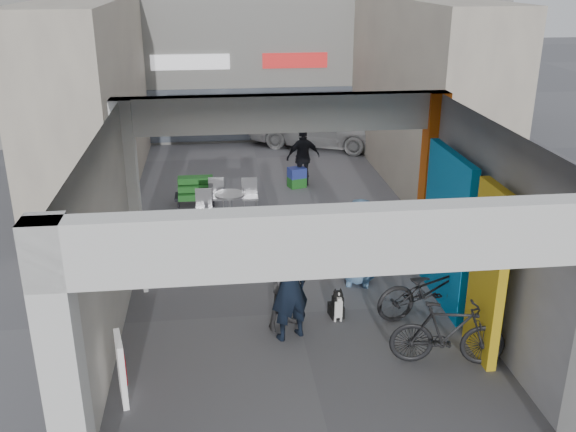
{
  "coord_description": "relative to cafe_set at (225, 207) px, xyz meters",
  "views": [
    {
      "loc": [
        -1.33,
        -9.89,
        5.73
      ],
      "look_at": [
        -0.04,
        1.0,
        1.46
      ],
      "focal_mm": 40.0,
      "sensor_mm": 36.0,
      "label": 1
    }
  ],
  "objects": [
    {
      "name": "ground",
      "position": [
        1.14,
        -4.72,
        -0.32
      ],
      "size": [
        90.0,
        90.0,
        0.0
      ],
      "primitive_type": "plane",
      "color": "#5A595F",
      "rests_on": "ground"
    },
    {
      "name": "arcade_canopy",
      "position": [
        1.68,
        -5.54,
        1.98
      ],
      "size": [
        6.4,
        6.45,
        6.4
      ],
      "color": "silver",
      "rests_on": "ground"
    },
    {
      "name": "far_building",
      "position": [
        1.14,
        9.28,
        3.67
      ],
      "size": [
        18.0,
        4.08,
        8.0
      ],
      "color": "silver",
      "rests_on": "ground"
    },
    {
      "name": "plaza_bldg_left",
      "position": [
        -3.36,
        2.78,
        2.18
      ],
      "size": [
        2.0,
        9.0,
        5.0
      ],
      "primitive_type": "cube",
      "color": "#C1B6A0",
      "rests_on": "ground"
    },
    {
      "name": "plaza_bldg_right",
      "position": [
        5.64,
        2.78,
        2.18
      ],
      "size": [
        2.0,
        9.0,
        5.0
      ],
      "primitive_type": "cube",
      "color": "#C1B6A0",
      "rests_on": "ground"
    },
    {
      "name": "bollard_left",
      "position": [
        -0.51,
        -2.26,
        0.13
      ],
      "size": [
        0.09,
        0.09,
        0.9
      ],
      "primitive_type": "cylinder",
      "color": "#989BA0",
      "rests_on": "ground"
    },
    {
      "name": "bollard_center",
      "position": [
        1.19,
        -2.18,
        0.1
      ],
      "size": [
        0.09,
        0.09,
        0.84
      ],
      "primitive_type": "cylinder",
      "color": "#989BA0",
      "rests_on": "ground"
    },
    {
      "name": "bollard_right",
      "position": [
        2.76,
        -2.28,
        0.1
      ],
      "size": [
        0.09,
        0.09,
        0.84
      ],
      "primitive_type": "cylinder",
      "color": "#989BA0",
      "rests_on": "ground"
    },
    {
      "name": "advert_board_near",
      "position": [
        -1.61,
        -6.84,
        0.18
      ],
      "size": [
        0.2,
        0.55,
        1.0
      ],
      "rotation": [
        0.0,
        0.0,
        0.22
      ],
      "color": "white",
      "rests_on": "ground"
    },
    {
      "name": "advert_board_far",
      "position": [
        -1.61,
        -3.33,
        0.18
      ],
      "size": [
        0.14,
        0.55,
        1.0
      ],
      "rotation": [
        0.0,
        0.0,
        0.08
      ],
      "color": "white",
      "rests_on": "ground"
    },
    {
      "name": "cafe_set",
      "position": [
        0.0,
        0.0,
        0.0
      ],
      "size": [
        1.5,
        1.21,
        0.91
      ],
      "rotation": [
        0.0,
        0.0,
        -0.06
      ],
      "color": "#99989D",
      "rests_on": "ground"
    },
    {
      "name": "produce_stand",
      "position": [
        -0.71,
        1.14,
        -0.04
      ],
      "size": [
        1.07,
        0.58,
        0.7
      ],
      "rotation": [
        0.0,
        0.0,
        0.09
      ],
      "color": "black",
      "rests_on": "ground"
    },
    {
      "name": "crate_stack",
      "position": [
        2.05,
        2.23,
        -0.04
      ],
      "size": [
        0.53,
        0.47,
        0.56
      ],
      "rotation": [
        0.0,
        0.0,
        0.3
      ],
      "color": "#18551B",
      "rests_on": "ground"
    },
    {
      "name": "border_collie",
      "position": [
        1.81,
        -4.97,
        -0.08
      ],
      "size": [
        0.22,
        0.44,
        0.6
      ],
      "rotation": [
        0.0,
        0.0,
        0.14
      ],
      "color": "black",
      "rests_on": "ground"
    },
    {
      "name": "man_with_dog",
      "position": [
        0.91,
        -5.48,
        0.61
      ],
      "size": [
        0.8,
        0.68,
        1.86
      ],
      "primitive_type": "imported",
      "rotation": [
        0.0,
        0.0,
        3.55
      ],
      "color": "black",
      "rests_on": "ground"
    },
    {
      "name": "man_back_turned",
      "position": [
        0.97,
        -5.16,
        0.48
      ],
      "size": [
        0.96,
        0.88,
        1.61
      ],
      "primitive_type": "imported",
      "rotation": [
        0.0,
        0.0,
        0.43
      ],
      "color": "#444346",
      "rests_on": "ground"
    },
    {
      "name": "man_elderly",
      "position": [
        2.47,
        -3.69,
        0.54
      ],
      "size": [
        0.96,
        0.75,
        1.72
      ],
      "primitive_type": "imported",
      "rotation": [
        0.0,
        0.0,
        -0.27
      ],
      "color": "#5C85B4",
      "rests_on": "ground"
    },
    {
      "name": "man_crates",
      "position": [
        2.25,
        2.38,
        0.5
      ],
      "size": [
        1.02,
        0.59,
        1.64
      ],
      "primitive_type": "imported",
      "rotation": [
        0.0,
        0.0,
        3.35
      ],
      "color": "black",
      "rests_on": "ground"
    },
    {
      "name": "bicycle_front",
      "position": [
        3.44,
        -5.07,
        0.21
      ],
      "size": [
        2.11,
        1.05,
        1.06
      ],
      "primitive_type": "imported",
      "rotation": [
        0.0,
        0.0,
        1.75
      ],
      "color": "black",
      "rests_on": "ground"
    },
    {
      "name": "bicycle_rear",
      "position": [
        3.22,
        -6.51,
        0.21
      ],
      "size": [
        1.81,
        0.8,
        1.05
      ],
      "primitive_type": "imported",
      "rotation": [
        0.0,
        0.0,
        1.39
      ],
      "color": "black",
      "rests_on": "ground"
    },
    {
      "name": "white_van",
      "position": [
        3.31,
        6.51,
        0.45
      ],
      "size": [
        4.88,
        3.53,
        1.54
      ],
      "primitive_type": "imported",
      "rotation": [
        0.0,
        0.0,
        1.14
      ],
      "color": "white",
      "rests_on": "ground"
    }
  ]
}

